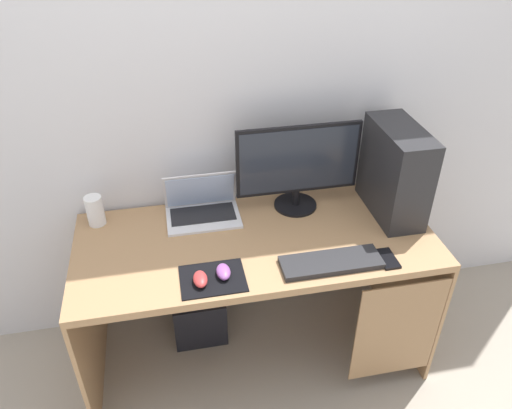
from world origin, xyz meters
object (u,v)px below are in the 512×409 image
(cell_phone, at_px, (387,259))
(monitor, at_px, (298,166))
(speaker, at_px, (95,211))
(keyboard, at_px, (331,262))
(laptop, at_px, (202,208))
(mouse_left, at_px, (223,272))
(pc_tower, at_px, (395,171))
(subwoofer, at_px, (199,312))
(mouse_right, at_px, (200,279))

(cell_phone, bearing_deg, monitor, 120.79)
(speaker, height_order, keyboard, speaker)
(laptop, bearing_deg, monitor, -2.13)
(speaker, height_order, mouse_left, speaker)
(pc_tower, xyz_separation_m, keyboard, (-0.40, -0.32, -0.20))
(keyboard, relative_size, subwoofer, 1.55)
(laptop, xyz_separation_m, cell_phone, (0.72, -0.47, -0.04))
(mouse_left, xyz_separation_m, cell_phone, (0.69, -0.04, -0.02))
(laptop, relative_size, subwoofer, 1.25)
(keyboard, relative_size, mouse_left, 4.38)
(subwoofer, bearing_deg, keyboard, -38.60)
(mouse_right, relative_size, cell_phone, 0.74)
(keyboard, height_order, mouse_right, mouse_right)
(pc_tower, bearing_deg, speaker, 173.04)
(pc_tower, distance_m, subwoofer, 1.25)
(keyboard, xyz_separation_m, subwoofer, (-0.54, 0.43, -0.62))
(monitor, bearing_deg, pc_tower, -15.37)
(keyboard, relative_size, mouse_right, 4.38)
(pc_tower, distance_m, laptop, 0.90)
(keyboard, bearing_deg, mouse_right, -179.47)
(monitor, bearing_deg, laptop, 177.87)
(monitor, bearing_deg, cell_phone, -59.21)
(mouse_left, xyz_separation_m, subwoofer, (-0.10, 0.41, -0.63))
(mouse_right, xyz_separation_m, subwoofer, (-0.00, 0.44, -0.63))
(laptop, distance_m, mouse_left, 0.44)
(speaker, relative_size, keyboard, 0.34)
(speaker, distance_m, cell_phone, 1.31)
(laptop, height_order, subwoofer, laptop)
(monitor, height_order, subwoofer, monitor)
(speaker, bearing_deg, monitor, -2.98)
(mouse_left, xyz_separation_m, mouse_right, (-0.09, -0.02, 0.00))
(speaker, xyz_separation_m, keyboard, (0.96, -0.49, -0.06))
(mouse_right, bearing_deg, speaker, 130.57)
(speaker, xyz_separation_m, mouse_right, (0.42, -0.49, -0.05))
(pc_tower, height_order, mouse_left, pc_tower)
(monitor, distance_m, cell_phone, 0.58)
(keyboard, relative_size, cell_phone, 3.23)
(laptop, relative_size, cell_phone, 2.61)
(speaker, xyz_separation_m, subwoofer, (0.42, -0.06, -0.68))
(laptop, distance_m, mouse_right, 0.47)
(pc_tower, xyz_separation_m, mouse_right, (-0.94, -0.33, -0.19))
(speaker, distance_m, mouse_right, 0.65)
(laptop, xyz_separation_m, subwoofer, (-0.06, -0.02, -0.65))
(pc_tower, distance_m, keyboard, 0.55)
(mouse_right, bearing_deg, pc_tower, 19.32)
(speaker, bearing_deg, mouse_left, -42.16)
(mouse_right, bearing_deg, subwoofer, 90.20)
(keyboard, bearing_deg, monitor, 93.98)
(mouse_left, bearing_deg, cell_phone, -3.01)
(pc_tower, relative_size, monitor, 0.74)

